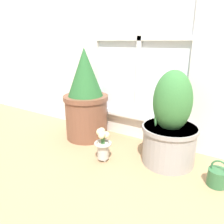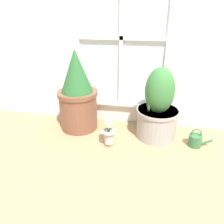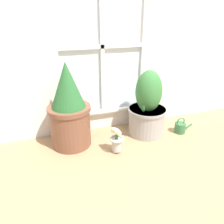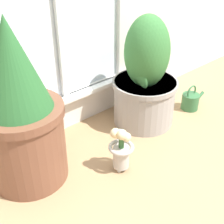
# 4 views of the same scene
# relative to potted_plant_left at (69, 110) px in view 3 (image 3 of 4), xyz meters

# --- Properties ---
(ground_plane) EXTENTS (10.00, 10.00, 0.00)m
(ground_plane) POSITION_rel_potted_plant_left_xyz_m (0.38, -0.35, -0.35)
(ground_plane) COLOR tan
(potted_plant_left) EXTENTS (0.38, 0.38, 0.78)m
(potted_plant_left) POSITION_rel_potted_plant_left_xyz_m (0.00, 0.00, 0.00)
(potted_plant_left) COLOR brown
(potted_plant_left) RESTS_ON ground_plane
(potted_plant_right) EXTENTS (0.38, 0.38, 0.66)m
(potted_plant_right) POSITION_rel_potted_plant_left_xyz_m (0.76, -0.03, -0.08)
(potted_plant_right) COLOR #9E9993
(potted_plant_right) RESTS_ON ground_plane
(flower_vase) EXTENTS (0.13, 0.13, 0.25)m
(flower_vase) POSITION_rel_potted_plant_left_xyz_m (0.36, -0.26, -0.22)
(flower_vase) COLOR #BCB7AD
(flower_vase) RESTS_ON ground_plane
(watering_can) EXTENTS (0.20, 0.11, 0.17)m
(watering_can) POSITION_rel_potted_plant_left_xyz_m (1.10, -0.14, -0.30)
(watering_can) COLOR #336B3D
(watering_can) RESTS_ON ground_plane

